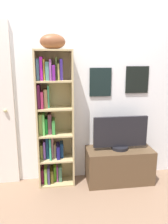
% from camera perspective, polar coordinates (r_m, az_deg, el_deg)
% --- Properties ---
extents(back_wall, '(4.80, 0.08, 2.55)m').
position_cam_1_polar(back_wall, '(2.87, 0.47, 6.81)').
color(back_wall, silver).
rests_on(back_wall, ground).
extents(bookshelf, '(0.45, 0.27, 1.73)m').
position_cam_1_polar(bookshelf, '(2.80, -8.41, -2.57)').
color(bookshelf, tan).
rests_on(bookshelf, ground).
extents(football, '(0.31, 0.21, 0.18)m').
position_cam_1_polar(football, '(2.67, -8.22, 17.83)').
color(football, brown).
rests_on(football, bookshelf).
extents(tv_stand, '(0.87, 0.40, 0.46)m').
position_cam_1_polar(tv_stand, '(3.04, 9.21, -13.58)').
color(tv_stand, brown).
rests_on(tv_stand, ground).
extents(television, '(0.71, 0.22, 0.44)m').
position_cam_1_polar(television, '(2.87, 9.53, -5.57)').
color(television, black).
rests_on(television, tv_stand).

